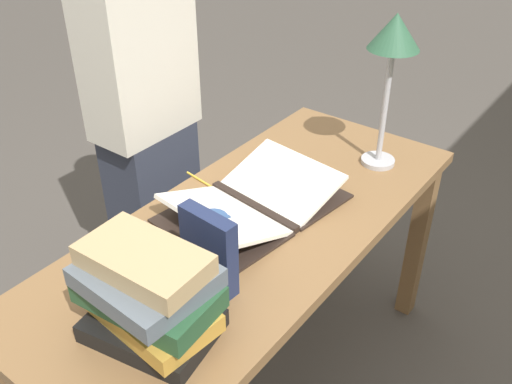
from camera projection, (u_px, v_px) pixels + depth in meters
reading_desk at (254, 251)px, 1.68m from camera, size 1.47×0.62×0.73m
open_book at (254, 202)px, 1.66m from camera, size 0.55×0.41×0.09m
book_stack_tall at (149, 295)px, 1.21m from camera, size 0.24×0.31×0.23m
book_standing_upright at (209, 250)px, 1.35m from camera, size 0.05×0.16×0.21m
reading_lamp at (394, 44)px, 1.67m from camera, size 0.16×0.16×0.50m
coffee_mug at (214, 230)px, 1.52m from camera, size 0.11×0.08×0.09m
pencil at (204, 182)px, 1.79m from camera, size 0.03×0.17×0.01m
person_reader at (146, 121)px, 1.98m from camera, size 0.36×0.23×1.61m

